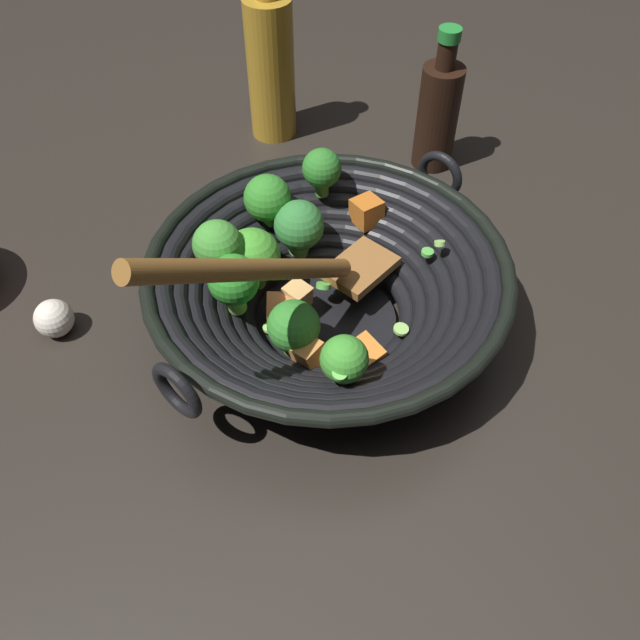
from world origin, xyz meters
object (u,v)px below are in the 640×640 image
at_px(wok, 323,284).
at_px(soy_sauce_bottle, 438,113).
at_px(garlic_bulb, 54,318).
at_px(cooking_oil_bottle, 272,64).

height_order(wok, soy_sauce_bottle, wok).
xyz_separation_m(soy_sauce_bottle, garlic_bulb, (-0.46, -0.20, -0.05)).
bearing_deg(garlic_bulb, cooking_oil_bottle, 48.94).
bearing_deg(wok, soy_sauce_bottle, 51.59).
bearing_deg(soy_sauce_bottle, garlic_bulb, -156.26).
distance_m(wok, garlic_bulb, 0.27).
height_order(soy_sauce_bottle, cooking_oil_bottle, cooking_oil_bottle).
height_order(wok, cooking_oil_bottle, cooking_oil_bottle).
bearing_deg(garlic_bulb, wok, -9.09).
bearing_deg(cooking_oil_bottle, soy_sauce_bottle, -30.59).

